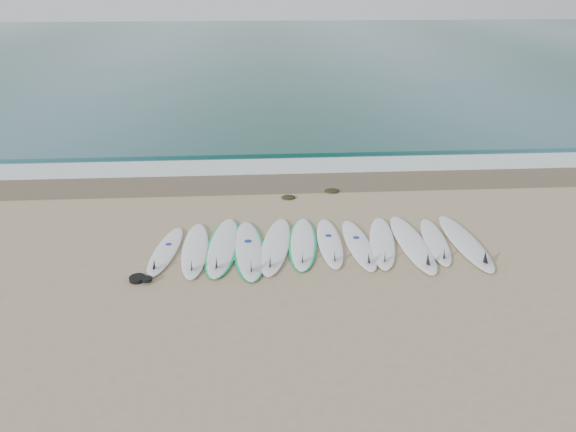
{
  "coord_description": "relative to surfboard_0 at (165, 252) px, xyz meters",
  "views": [
    {
      "loc": [
        -1.36,
        -10.8,
        5.5
      ],
      "look_at": [
        -0.58,
        0.82,
        0.4
      ],
      "focal_mm": 35.0,
      "sensor_mm": 36.0,
      "label": 1
    }
  ],
  "objects": [
    {
      "name": "surfboard_11",
      "position": [
        6.5,
        -0.04,
        0.01
      ],
      "size": [
        0.67,
        2.86,
        0.36
      ],
      "rotation": [
        0.0,
        0.0,
        0.03
      ],
      "color": "silver",
      "rests_on": "ground"
    },
    {
      "name": "surfboard_1",
      "position": [
        0.63,
        0.01,
        0.01
      ],
      "size": [
        0.6,
        2.66,
        0.34
      ],
      "rotation": [
        0.0,
        0.0,
        0.02
      ],
      "color": "white",
      "rests_on": "ground"
    },
    {
      "name": "surfboard_0",
      "position": [
        0.0,
        0.0,
        0.0
      ],
      "size": [
        0.78,
        2.37,
        0.3
      ],
      "rotation": [
        0.0,
        0.0,
        -0.13
      ],
      "color": "white",
      "rests_on": "ground"
    },
    {
      "name": "surfboard_6",
      "position": [
        3.54,
        0.16,
        0.0
      ],
      "size": [
        0.58,
        2.5,
        0.32
      ],
      "rotation": [
        0.0,
        0.0,
        -0.02
      ],
      "color": "white",
      "rests_on": "ground"
    },
    {
      "name": "wave_crest",
      "position": [
        3.25,
        7.09,
        -0.0
      ],
      "size": [
        120.0,
        1.0,
        0.1
      ],
      "primitive_type": "cube",
      "color": "#1F5053",
      "rests_on": "ground"
    },
    {
      "name": "seaweed_far",
      "position": [
        4.03,
        3.36,
        -0.01
      ],
      "size": [
        0.4,
        0.31,
        0.08
      ],
      "primitive_type": "ellipsoid",
      "color": "black",
      "rests_on": "ground"
    },
    {
      "name": "surfboard_7",
      "position": [
        4.16,
        0.02,
        0.0
      ],
      "size": [
        0.62,
        2.53,
        0.32
      ],
      "rotation": [
        0.0,
        0.0,
        0.04
      ],
      "color": "white",
      "rests_on": "ground"
    },
    {
      "name": "foam_band",
      "position": [
        3.25,
        5.59,
        -0.03
      ],
      "size": [
        120.0,
        1.4,
        0.04
      ],
      "primitive_type": "cube",
      "color": "silver",
      "rests_on": "ground"
    },
    {
      "name": "surfboard_8",
      "position": [
        4.68,
        0.09,
        0.01
      ],
      "size": [
        0.98,
        2.68,
        0.34
      ],
      "rotation": [
        0.0,
        0.0,
        -0.17
      ],
      "color": "white",
      "rests_on": "ground"
    },
    {
      "name": "surfboard_3",
      "position": [
        1.77,
        -0.03,
        0.0
      ],
      "size": [
        0.82,
        2.88,
        0.36
      ],
      "rotation": [
        0.0,
        0.0,
        0.05
      ],
      "color": "silver",
      "rests_on": "ground"
    },
    {
      "name": "surfboard_9",
      "position": [
        5.33,
        -0.02,
        0.01
      ],
      "size": [
        0.67,
        2.91,
        0.37
      ],
      "rotation": [
        0.0,
        0.0,
        0.02
      ],
      "color": "white",
      "rests_on": "ground"
    },
    {
      "name": "seaweed_near",
      "position": [
        2.82,
        2.98,
        -0.02
      ],
      "size": [
        0.38,
        0.29,
        0.07
      ],
      "primitive_type": "ellipsoid",
      "color": "black",
      "rests_on": "ground"
    },
    {
      "name": "surfboard_10",
      "position": [
        5.87,
        0.07,
        0.0
      ],
      "size": [
        0.74,
        2.42,
        0.3
      ],
      "rotation": [
        0.0,
        0.0,
        -0.11
      ],
      "color": "white",
      "rests_on": "ground"
    },
    {
      "name": "ocean",
      "position": [
        3.25,
        32.59,
        -0.04
      ],
      "size": [
        120.0,
        55.0,
        0.03
      ],
      "primitive_type": "cube",
      "color": "#1F5053",
      "rests_on": "ground"
    },
    {
      "name": "surfboard_2",
      "position": [
        1.21,
        0.15,
        0.0
      ],
      "size": [
        0.92,
        2.94,
        0.37
      ],
      "rotation": [
        0.0,
        0.0,
        -0.08
      ],
      "color": "white",
      "rests_on": "ground"
    },
    {
      "name": "wet_sand_band",
      "position": [
        3.25,
        4.19,
        -0.05
      ],
      "size": [
        120.0,
        1.8,
        0.01
      ],
      "primitive_type": "cube",
      "color": "brown",
      "rests_on": "ground"
    },
    {
      "name": "surfboard_4",
      "position": [
        2.34,
        0.08,
        0.01
      ],
      "size": [
        1.01,
        2.87,
        0.36
      ],
      "rotation": [
        0.0,
        0.0,
        -0.16
      ],
      "color": "white",
      "rests_on": "ground"
    },
    {
      "name": "leash_coil",
      "position": [
        -0.34,
        -1.12,
        -0.0
      ],
      "size": [
        0.46,
        0.36,
        0.11
      ],
      "color": "black",
      "rests_on": "ground"
    },
    {
      "name": "surfboard_5",
      "position": [
        2.95,
        0.2,
        -0.0
      ],
      "size": [
        0.88,
        2.67,
        0.33
      ],
      "rotation": [
        0.0,
        0.0,
        -0.1
      ],
      "color": "white",
      "rests_on": "ground"
    },
    {
      "name": "ground",
      "position": [
        3.25,
        0.09,
        -0.05
      ],
      "size": [
        120.0,
        120.0,
        0.0
      ],
      "primitive_type": "plane",
      "color": "tan"
    }
  ]
}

